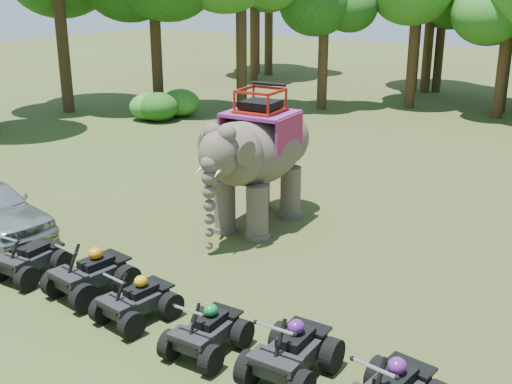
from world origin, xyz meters
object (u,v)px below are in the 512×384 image
(atv_2, at_px, (136,294))
(atv_3, at_px, (207,325))
(atv_4, at_px, (291,345))
(atv_1, at_px, (90,267))
(atv_0, at_px, (29,253))
(elephant, at_px, (259,157))

(atv_2, bearing_deg, atv_3, 2.71)
(atv_4, bearing_deg, atv_1, 176.05)
(atv_3, bearing_deg, atv_2, 173.81)
(atv_1, relative_size, atv_4, 1.01)
(atv_2, xyz_separation_m, atv_3, (1.92, -0.11, -0.01))
(atv_1, relative_size, atv_3, 1.14)
(atv_0, bearing_deg, atv_1, 2.45)
(atv_0, relative_size, atv_3, 1.03)
(atv_0, xyz_separation_m, atv_2, (3.49, -0.04, -0.01))
(elephant, relative_size, atv_0, 2.91)
(atv_0, distance_m, atv_2, 3.49)
(elephant, xyz_separation_m, atv_2, (1.06, -5.91, -1.38))
(elephant, bearing_deg, atv_3, -68.69)
(atv_3, height_order, atv_4, atv_4)
(atv_1, xyz_separation_m, atv_4, (5.26, -0.13, -0.01))
(atv_3, bearing_deg, atv_1, 171.29)
(elephant, bearing_deg, atv_4, -56.07)
(atv_0, bearing_deg, atv_2, -4.72)
(elephant, relative_size, atv_3, 3.00)
(elephant, relative_size, atv_1, 2.63)
(atv_3, relative_size, atv_4, 0.89)
(atv_0, distance_m, atv_3, 5.41)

